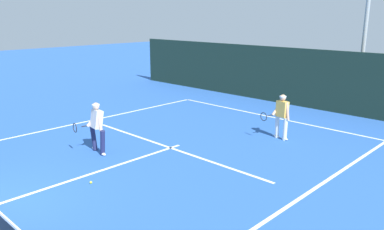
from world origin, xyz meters
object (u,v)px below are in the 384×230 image
player_far (282,115)px  light_pole (367,16)px  tennis_ball (91,182)px  player_near (97,126)px

player_far → light_pole: bearing=-80.1°
tennis_ball → light_pole: light_pole is taller
player_near → light_pole: (3.35, 11.64, 3.22)m
player_near → light_pole: 12.53m
player_near → tennis_ball: 2.45m
tennis_ball → light_pole: size_ratio=0.01×
tennis_ball → light_pole: bearing=83.4°
player_near → player_far: player_near is taller
player_far → tennis_ball: (-1.48, -6.50, -0.81)m
tennis_ball → light_pole: 13.73m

